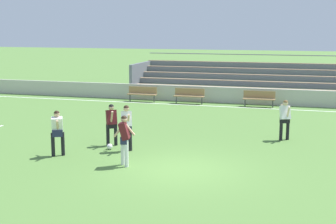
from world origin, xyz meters
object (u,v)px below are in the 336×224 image
object	(u,v)px
player_white_trailing_run	(57,129)
bleacher_stand	(283,81)
player_white_pressing_high	(285,116)
bench_centre_sideline	(189,94)
player_dark_wide_left	(124,136)
bench_far_left	(259,97)
soccer_ball	(110,147)
bench_near_bin	(142,93)
player_white_overlapping	(127,124)
player_dark_wide_right	(112,121)

from	to	relation	value
player_white_trailing_run	bleacher_stand	bearing A→B (deg)	67.67
player_white_pressing_high	player_white_trailing_run	xyz separation A→B (m)	(-7.58, -4.72, -0.00)
bench_centre_sideline	player_dark_wide_left	size ratio (longest dim) A/B	1.07
bench_far_left	soccer_ball	xyz separation A→B (m)	(-4.38, -11.42, -0.44)
bench_near_bin	player_white_pressing_high	world-z (taller)	player_white_pressing_high
bench_near_bin	soccer_ball	bearing A→B (deg)	-76.82
player_white_overlapping	player_white_trailing_run	size ratio (longest dim) A/B	1.05
bench_centre_sideline	player_white_trailing_run	distance (m)	12.87
player_white_overlapping	bench_far_left	bearing A→B (deg)	72.12
player_white_pressing_high	player_white_trailing_run	bearing A→B (deg)	-148.08
bench_far_left	soccer_ball	distance (m)	12.24
bleacher_stand	bench_near_bin	distance (m)	9.15
bench_far_left	player_dark_wide_right	bearing A→B (deg)	-112.79
player_white_overlapping	bench_centre_sideline	bearing A→B (deg)	92.06
player_white_trailing_run	soccer_ball	distance (m)	2.12
soccer_ball	player_white_trailing_run	bearing A→B (deg)	-136.44
bleacher_stand	player_white_overlapping	xyz separation A→B (m)	(-4.81, -15.49, -0.09)
player_dark_wide_right	player_white_overlapping	bearing A→B (deg)	-36.14
bleacher_stand	bench_near_bin	bearing A→B (deg)	-153.60
bleacher_stand	soccer_ball	bearing A→B (deg)	-109.57
player_white_overlapping	player_white_trailing_run	bearing A→B (deg)	-147.67
player_dark_wide_left	soccer_ball	distance (m)	2.43
bench_near_bin	player_white_pressing_high	xyz separation A→B (m)	(8.85, -8.03, 0.42)
bench_far_left	player_dark_wide_right	distance (m)	11.73
bleacher_stand	player_dark_wide_left	xyz separation A→B (m)	(-4.18, -17.32, -0.10)
player_white_trailing_run	player_dark_wide_left	bearing A→B (deg)	-10.52
player_dark_wide_right	bench_near_bin	bearing A→B (deg)	103.09
bleacher_stand	player_white_trailing_run	world-z (taller)	bleacher_stand
bench_near_bin	player_dark_wide_left	bearing A→B (deg)	-73.24
player_white_trailing_run	soccer_ball	bearing A→B (deg)	43.56
bench_far_left	player_dark_wide_left	world-z (taller)	player_dark_wide_left
bench_near_bin	soccer_ball	distance (m)	11.74
bench_centre_sideline	player_white_trailing_run	world-z (taller)	player_white_trailing_run
player_white_overlapping	soccer_ball	bearing A→B (deg)	179.22
player_white_overlapping	bleacher_stand	bearing A→B (deg)	72.74
bench_far_left	bench_centre_sideline	xyz separation A→B (m)	(-4.10, 0.00, 0.00)
bench_centre_sideline	player_white_trailing_run	bearing A→B (deg)	-97.51
bleacher_stand	player_white_trailing_run	bearing A→B (deg)	-112.33
bench_far_left	player_white_overlapping	world-z (taller)	player_white_overlapping
bench_centre_sideline	player_white_overlapping	xyz separation A→B (m)	(0.41, -11.43, 0.48)
soccer_ball	bench_far_left	bearing A→B (deg)	69.03
soccer_ball	bench_near_bin	bearing A→B (deg)	103.18
bench_far_left	bench_near_bin	xyz separation A→B (m)	(-7.05, 0.00, 0.00)
player_white_overlapping	player_white_pressing_high	xyz separation A→B (m)	(5.49, 3.40, -0.05)
bench_centre_sideline	bench_far_left	bearing A→B (deg)	0.00
bench_centre_sideline	player_white_overlapping	size ratio (longest dim) A/B	1.05
bench_centre_sideline	player_dark_wide_left	world-z (taller)	player_dark_wide_left
bench_near_bin	player_white_trailing_run	distance (m)	12.82
player_white_trailing_run	player_white_overlapping	bearing A→B (deg)	32.33
bench_centre_sideline	soccer_ball	world-z (taller)	bench_centre_sideline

